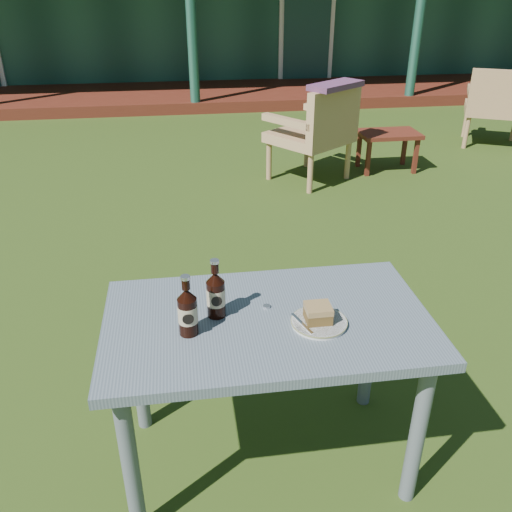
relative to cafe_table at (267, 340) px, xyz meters
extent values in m
plane|color=#334916|center=(0.00, 1.60, -0.62)|extent=(80.00, 80.00, 0.00)
cube|color=#1C4A3A|center=(0.00, 11.10, 0.68)|extent=(15.00, 6.00, 2.60)
cube|color=#562015|center=(0.00, 7.20, -0.54)|extent=(15.00, 1.80, 0.16)
cylinder|color=#1C4A3A|center=(0.00, 6.40, 0.61)|extent=(0.14, 0.14, 2.45)
cylinder|color=#1C4A3A|center=(3.25, 6.40, 0.61)|extent=(0.14, 0.14, 2.45)
cube|color=white|center=(2.00, 8.08, 0.38)|extent=(0.95, 0.06, 2.00)
cube|color=#193D38|center=(2.00, 8.05, 0.38)|extent=(0.80, 0.04, 1.85)
cube|color=slate|center=(0.00, 0.00, 0.08)|extent=(1.20, 0.70, 0.04)
cylinder|color=slate|center=(-0.52, -0.27, -0.28)|extent=(0.06, 0.06, 0.68)
cylinder|color=slate|center=(0.52, -0.27, -0.28)|extent=(0.06, 0.06, 0.68)
cylinder|color=slate|center=(-0.52, 0.27, -0.28)|extent=(0.06, 0.06, 0.68)
cylinder|color=slate|center=(0.52, 0.27, -0.28)|extent=(0.06, 0.06, 0.68)
cylinder|color=silver|center=(0.18, -0.07, 0.11)|extent=(0.20, 0.20, 0.01)
cylinder|color=olive|center=(0.18, -0.07, 0.11)|extent=(0.20, 0.20, 0.00)
cube|color=#543D1B|center=(0.17, -0.06, 0.14)|extent=(0.09, 0.08, 0.04)
cube|color=olive|center=(0.17, -0.06, 0.17)|extent=(0.09, 0.09, 0.02)
cube|color=silver|center=(0.11, -0.08, 0.12)|extent=(0.06, 0.14, 0.00)
cylinder|color=black|center=(-0.18, 0.04, 0.17)|extent=(0.07, 0.07, 0.14)
cone|color=black|center=(-0.18, 0.04, 0.26)|extent=(0.07, 0.07, 0.04)
cylinder|color=black|center=(-0.18, 0.04, 0.30)|extent=(0.03, 0.03, 0.04)
cylinder|color=silver|center=(-0.18, 0.04, 0.33)|extent=(0.03, 0.03, 0.01)
cylinder|color=tan|center=(-0.18, 0.04, 0.18)|extent=(0.07, 0.07, 0.07)
cylinder|color=black|center=(-0.18, 0.01, 0.18)|extent=(0.04, 0.00, 0.04)
cylinder|color=black|center=(-0.29, -0.05, 0.17)|extent=(0.07, 0.07, 0.14)
cone|color=black|center=(-0.29, -0.05, 0.26)|extent=(0.07, 0.07, 0.04)
cylinder|color=black|center=(-0.29, -0.05, 0.30)|extent=(0.03, 0.03, 0.04)
cylinder|color=silver|center=(-0.29, -0.05, 0.33)|extent=(0.03, 0.03, 0.01)
cylinder|color=tan|center=(-0.29, -0.05, 0.18)|extent=(0.07, 0.07, 0.07)
cylinder|color=black|center=(-0.29, -0.09, 0.18)|extent=(0.04, 0.00, 0.04)
cylinder|color=silver|center=(0.01, 0.07, 0.11)|extent=(0.03, 0.03, 0.01)
cube|color=tan|center=(0.98, 3.41, -0.19)|extent=(0.92, 0.92, 0.10)
cube|color=tan|center=(1.14, 3.18, 0.08)|extent=(0.60, 0.47, 0.45)
cube|color=tan|center=(1.21, 3.60, 0.00)|extent=(0.41, 0.52, 0.06)
cube|color=tan|center=(0.72, 3.24, 0.00)|extent=(0.41, 0.52, 0.06)
cylinder|color=tan|center=(1.05, 3.79, -0.43)|extent=(0.05, 0.05, 0.38)
cylinder|color=tan|center=(0.59, 3.45, -0.43)|extent=(0.05, 0.05, 0.38)
cylinder|color=tan|center=(1.36, 3.36, -0.43)|extent=(0.05, 0.05, 0.38)
cylinder|color=tan|center=(0.90, 3.02, -0.43)|extent=(0.05, 0.05, 0.38)
cube|color=tan|center=(3.40, 4.28, -0.21)|extent=(0.87, 0.85, 0.09)
cube|color=tan|center=(3.28, 4.04, 0.06)|extent=(0.63, 0.37, 0.43)
cube|color=tan|center=(3.14, 4.43, -0.01)|extent=(0.32, 0.55, 0.06)
cylinder|color=tan|center=(3.26, 4.64, -0.44)|extent=(0.05, 0.05, 0.37)
cylinder|color=tan|center=(3.03, 4.17, -0.44)|extent=(0.05, 0.05, 0.37)
cube|color=#5E3357|center=(1.14, 3.18, 0.32)|extent=(0.58, 0.51, 0.05)
cube|color=#562015|center=(1.84, 3.55, -0.24)|extent=(0.60, 0.40, 0.04)
cube|color=#562015|center=(1.59, 3.40, -0.44)|extent=(0.04, 0.04, 0.36)
cube|color=#562015|center=(2.09, 3.40, -0.44)|extent=(0.04, 0.04, 0.36)
cube|color=#562015|center=(1.59, 3.70, -0.44)|extent=(0.04, 0.04, 0.36)
cube|color=#562015|center=(2.09, 3.70, -0.44)|extent=(0.04, 0.04, 0.36)
camera|label=1|loc=(-0.28, -1.63, 1.23)|focal=38.00mm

